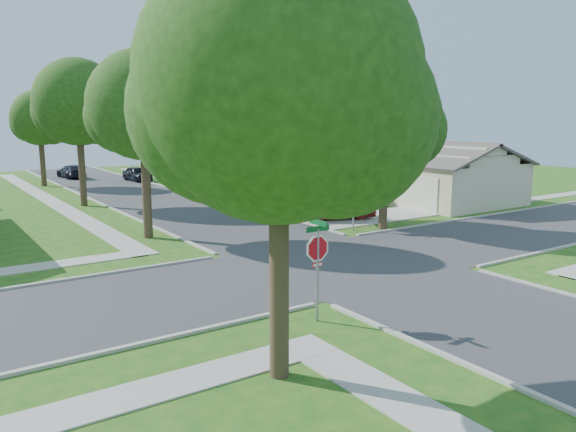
{
  "coord_description": "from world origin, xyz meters",
  "views": [
    {
      "loc": [
        -14.02,
        -17.03,
        5.82
      ],
      "look_at": [
        -0.72,
        2.7,
        1.6
      ],
      "focal_mm": 35.0,
      "sensor_mm": 36.0,
      "label": 1
    }
  ],
  "objects_px": {
    "tree_e_mid": "(211,111)",
    "tree_w_near": "(144,110)",
    "car_curb_east": "(137,174)",
    "stop_sign_ne": "(354,192)",
    "tree_sw_corner": "(281,95)",
    "tree_ne_corner": "(386,121)",
    "car_driveway": "(337,208)",
    "tree_e_near": "(306,120)",
    "stop_sign_sw": "(318,253)",
    "tree_w_far": "(40,121)",
    "tree_e_far": "(148,115)",
    "house_ne_far": "(279,161)",
    "house_ne_near": "(417,178)",
    "tree_w_mid": "(79,106)",
    "car_curb_west": "(71,171)"
  },
  "relations": [
    {
      "from": "tree_e_near",
      "to": "tree_ne_corner",
      "type": "height_order",
      "value": "tree_ne_corner"
    },
    {
      "from": "tree_e_near",
      "to": "car_curb_east",
      "type": "distance_m",
      "value": 24.85
    },
    {
      "from": "tree_e_far",
      "to": "tree_sw_corner",
      "type": "height_order",
      "value": "tree_sw_corner"
    },
    {
      "from": "tree_e_near",
      "to": "car_curb_east",
      "type": "relative_size",
      "value": 2.13
    },
    {
      "from": "tree_w_far",
      "to": "house_ne_near",
      "type": "bearing_deg",
      "value": -48.1
    },
    {
      "from": "stop_sign_ne",
      "to": "tree_ne_corner",
      "type": "bearing_deg",
      "value": -16.55
    },
    {
      "from": "tree_sw_corner",
      "to": "house_ne_near",
      "type": "relative_size",
      "value": 0.7
    },
    {
      "from": "tree_e_far",
      "to": "tree_ne_corner",
      "type": "bearing_deg",
      "value": -86.91
    },
    {
      "from": "stop_sign_ne",
      "to": "tree_e_near",
      "type": "bearing_deg",
      "value": 89.32
    },
    {
      "from": "tree_e_far",
      "to": "tree_e_near",
      "type": "bearing_deg",
      "value": -90.0
    },
    {
      "from": "tree_sw_corner",
      "to": "house_ne_far",
      "type": "relative_size",
      "value": 0.7
    },
    {
      "from": "tree_e_far",
      "to": "tree_w_near",
      "type": "xyz_separation_m",
      "value": [
        -9.4,
        -25.0,
        0.14
      ]
    },
    {
      "from": "tree_e_mid",
      "to": "car_curb_east",
      "type": "xyz_separation_m",
      "value": [
        -1.56,
        12.29,
        -5.59
      ]
    },
    {
      "from": "tree_e_far",
      "to": "tree_w_mid",
      "type": "xyz_separation_m",
      "value": [
        -9.39,
        -13.0,
        0.51
      ]
    },
    {
      "from": "tree_e_far",
      "to": "house_ne_near",
      "type": "height_order",
      "value": "tree_e_far"
    },
    {
      "from": "tree_e_far",
      "to": "house_ne_far",
      "type": "height_order",
      "value": "tree_e_far"
    },
    {
      "from": "tree_w_near",
      "to": "car_curb_east",
      "type": "height_order",
      "value": "tree_w_near"
    },
    {
      "from": "tree_sw_corner",
      "to": "car_driveway",
      "type": "height_order",
      "value": "tree_sw_corner"
    },
    {
      "from": "tree_w_near",
      "to": "tree_e_mid",
      "type": "bearing_deg",
      "value": 51.92
    },
    {
      "from": "stop_sign_sw",
      "to": "car_curb_west",
      "type": "height_order",
      "value": "stop_sign_sw"
    },
    {
      "from": "stop_sign_ne",
      "to": "tree_sw_corner",
      "type": "bearing_deg",
      "value": -136.06
    },
    {
      "from": "tree_e_near",
      "to": "tree_ne_corner",
      "type": "xyz_separation_m",
      "value": [
        1.61,
        -4.8,
        -0.05
      ]
    },
    {
      "from": "tree_w_far",
      "to": "stop_sign_ne",
      "type": "bearing_deg",
      "value": -72.3
    },
    {
      "from": "tree_e_far",
      "to": "tree_sw_corner",
      "type": "xyz_separation_m",
      "value": [
        -12.19,
        -41.0,
        0.28
      ]
    },
    {
      "from": "stop_sign_ne",
      "to": "car_driveway",
      "type": "xyz_separation_m",
      "value": [
        1.3,
        2.95,
        -1.33
      ]
    },
    {
      "from": "tree_w_near",
      "to": "car_driveway",
      "type": "height_order",
      "value": "tree_w_near"
    },
    {
      "from": "tree_w_mid",
      "to": "house_ne_near",
      "type": "height_order",
      "value": "tree_w_mid"
    },
    {
      "from": "tree_e_far",
      "to": "tree_w_near",
      "type": "distance_m",
      "value": 26.71
    },
    {
      "from": "tree_e_mid",
      "to": "car_curb_east",
      "type": "height_order",
      "value": "tree_e_mid"
    },
    {
      "from": "stop_sign_sw",
      "to": "tree_w_mid",
      "type": "bearing_deg",
      "value": 89.87
    },
    {
      "from": "tree_e_far",
      "to": "house_ne_near",
      "type": "xyz_separation_m",
      "value": [
        11.24,
        -23.01,
        -4.46
      ]
    },
    {
      "from": "stop_sign_sw",
      "to": "tree_w_far",
      "type": "height_order",
      "value": "tree_w_far"
    },
    {
      "from": "tree_w_near",
      "to": "tree_w_far",
      "type": "height_order",
      "value": "tree_w_near"
    },
    {
      "from": "tree_e_far",
      "to": "tree_w_mid",
      "type": "distance_m",
      "value": 16.05
    },
    {
      "from": "tree_w_near",
      "to": "house_ne_far",
      "type": "relative_size",
      "value": 0.66
    },
    {
      "from": "tree_w_far",
      "to": "tree_sw_corner",
      "type": "relative_size",
      "value": 0.84
    },
    {
      "from": "tree_e_near",
      "to": "tree_w_near",
      "type": "distance_m",
      "value": 9.41
    },
    {
      "from": "car_driveway",
      "to": "tree_ne_corner",
      "type": "bearing_deg",
      "value": -155.86
    },
    {
      "from": "tree_e_far",
      "to": "car_curb_west",
      "type": "distance_m",
      "value": 9.59
    },
    {
      "from": "stop_sign_ne",
      "to": "tree_ne_corner",
      "type": "relative_size",
      "value": 0.34
    },
    {
      "from": "tree_e_near",
      "to": "car_driveway",
      "type": "relative_size",
      "value": 1.95
    },
    {
      "from": "tree_w_far",
      "to": "tree_ne_corner",
      "type": "bearing_deg",
      "value": -69.72
    },
    {
      "from": "tree_e_mid",
      "to": "tree_w_near",
      "type": "xyz_separation_m",
      "value": [
        -9.4,
        -12.0,
        -0.14
      ]
    },
    {
      "from": "tree_e_near",
      "to": "house_ne_far",
      "type": "bearing_deg",
      "value": 60.65
    },
    {
      "from": "stop_sign_sw",
      "to": "tree_e_mid",
      "type": "relative_size",
      "value": 0.32
    },
    {
      "from": "stop_sign_sw",
      "to": "tree_w_far",
      "type": "relative_size",
      "value": 0.37
    },
    {
      "from": "stop_sign_ne",
      "to": "tree_ne_corner",
      "type": "distance_m",
      "value": 3.96
    },
    {
      "from": "stop_sign_ne",
      "to": "tree_e_far",
      "type": "height_order",
      "value": "tree_e_far"
    },
    {
      "from": "tree_e_near",
      "to": "house_ne_far",
      "type": "distance_m",
      "value": 23.3
    },
    {
      "from": "stop_sign_ne",
      "to": "tree_ne_corner",
      "type": "height_order",
      "value": "tree_ne_corner"
    }
  ]
}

